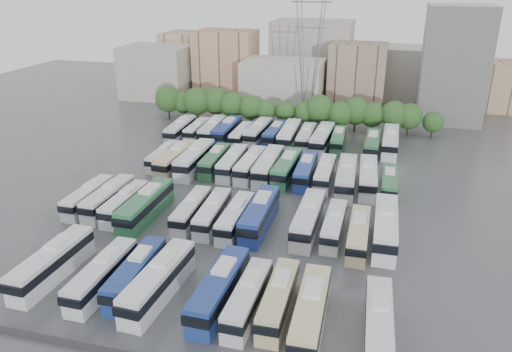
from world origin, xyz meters
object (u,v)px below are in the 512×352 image
(bus_r1_s6, at_px, (213,213))
(bus_r2_s1, at_px, (164,156))
(bus_r2_s7, at_px, (268,166))
(bus_r2_s8, at_px, (287,168))
(bus_r2_s4, at_px, (215,161))
(bus_r1_s2, at_px, (125,203))
(bus_r3_s12, at_px, (372,144))
(bus_r0_s9, at_px, (248,298))
(bus_r2_s13, at_px, (389,183))
(bus_r2_s11, at_px, (346,177))
(bus_r3_s1, at_px, (197,130))
(bus_r0_s5, at_px, (136,273))
(bus_r1_s5, at_px, (191,210))
(bus_r1_s0, at_px, (89,197))
(bus_r1_s1, at_px, (109,198))
(bus_r3_s8, at_px, (306,137))
(bus_r3_s9, at_px, (322,139))
(bus_r3_s13, at_px, (390,141))
(bus_r2_s2, at_px, (176,159))
(bus_r2_s6, at_px, (250,165))
(bus_r0_s10, at_px, (279,299))
(bus_r0_s6, at_px, (159,281))
(bus_r3_s6, at_px, (275,134))
(bus_r2_s3, at_px, (195,159))
(bus_r2_s10, at_px, (325,173))
(bus_r3_s5, at_px, (258,132))
(bus_r1_s8, at_px, (260,214))
(bus_r3_s0, at_px, (180,129))
(bus_r1_s11, at_px, (334,225))
(bus_r1_s7, at_px, (236,217))
(bus_r3_s3, at_px, (227,130))
(bus_r3_s10, at_px, (338,140))
(bus_r3_s7, at_px, (289,135))
(bus_r0_s11, at_px, (311,312))
(bus_r1_s12, at_px, (359,234))
(bus_r2_s5, at_px, (232,162))
(bus_r0_s4, at_px, (102,275))
(bus_r3_s4, at_px, (241,135))
(bus_r1_s13, at_px, (385,227))
(bus_r0_s2, at_px, (52,262))
(bus_r1_s3, at_px, (146,206))

(bus_r1_s6, distance_m, bus_r2_s1, 25.42)
(bus_r2_s7, relative_size, bus_r2_s8, 1.03)
(bus_r2_s4, distance_m, bus_r2_s8, 13.04)
(bus_r1_s2, relative_size, bus_r3_s12, 0.91)
(bus_r2_s8, bearing_deg, bus_r0_s9, -82.70)
(bus_r2_s8, distance_m, bus_r2_s13, 16.97)
(bus_r2_s11, xyz_separation_m, bus_r3_s1, (-33.08, 19.26, -0.40))
(bus_r0_s5, bearing_deg, bus_r1_s5, 88.27)
(bus_r1_s0, xyz_separation_m, bus_r1_s1, (3.19, 0.23, 0.09))
(bus_r3_s8, distance_m, bus_r3_s9, 3.42)
(bus_r2_s13, xyz_separation_m, bus_r3_s13, (-0.21, 20.47, 0.39))
(bus_r2_s2, distance_m, bus_r2_s6, 13.36)
(bus_r0_s10, distance_m, bus_r3_s9, 52.87)
(bus_r2_s2, bearing_deg, bus_r0_s6, -66.97)
(bus_r3_s6, bearing_deg, bus_r1_s0, -116.05)
(bus_r2_s3, xyz_separation_m, bus_r2_s10, (22.99, 0.06, -0.32))
(bus_r3_s5, bearing_deg, bus_r1_s5, -87.50)
(bus_r0_s10, distance_m, bus_r2_s3, 42.19)
(bus_r1_s1, distance_m, bus_r2_s3, 19.13)
(bus_r1_s8, height_order, bus_r3_s0, bus_r1_s8)
(bus_r3_s12, bearing_deg, bus_r1_s11, -95.02)
(bus_r1_s7, distance_m, bus_r3_s0, 42.37)
(bus_r3_s3, relative_size, bus_r3_s10, 1.13)
(bus_r2_s13, xyz_separation_m, bus_r3_s10, (-10.21, 19.86, 0.06))
(bus_r1_s8, relative_size, bus_r3_s6, 1.10)
(bus_r3_s7, bearing_deg, bus_r2_s3, -127.36)
(bus_r1_s5, distance_m, bus_r3_s7, 37.17)
(bus_r0_s6, distance_m, bus_r0_s10, 13.04)
(bus_r0_s11, height_order, bus_r2_s2, bus_r2_s2)
(bus_r2_s2, height_order, bus_r3_s0, bus_r2_s2)
(bus_r1_s0, bearing_deg, bus_r1_s11, 0.68)
(bus_r3_s5, bearing_deg, bus_r3_s1, -173.85)
(bus_r3_s10, bearing_deg, bus_r2_s8, -112.03)
(bus_r1_s12, bearing_deg, bus_r0_s6, -140.78)
(bus_r3_s1, distance_m, bus_r3_s6, 16.69)
(bus_r2_s5, bearing_deg, bus_r2_s4, 176.14)
(bus_r0_s5, relative_size, bus_r0_s6, 0.90)
(bus_r1_s11, xyz_separation_m, bus_r3_s10, (-3.47, 36.23, 0.07))
(bus_r0_s4, relative_size, bus_r1_s1, 1.00)
(bus_r2_s4, bearing_deg, bus_r3_s4, 87.99)
(bus_r3_s1, bearing_deg, bus_r3_s9, -1.02)
(bus_r2_s8, height_order, bus_r3_s4, bus_r2_s8)
(bus_r1_s13, bearing_deg, bus_r3_s13, 89.25)
(bus_r0_s6, bearing_deg, bus_r3_s4, 99.77)
(bus_r1_s0, xyz_separation_m, bus_r3_s8, (26.40, 36.44, 0.10))
(bus_r0_s2, height_order, bus_r0_s6, bus_r0_s6)
(bus_r0_s5, bearing_deg, bus_r1_s3, 110.96)
(bus_r3_s6, height_order, bus_r3_s10, bus_r3_s6)
(bus_r0_s11, distance_m, bus_r2_s10, 37.15)
(bus_r0_s5, height_order, bus_r1_s11, bus_r0_s5)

